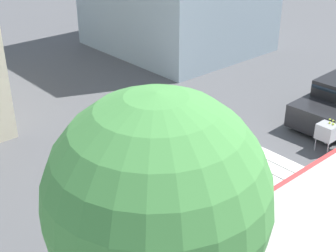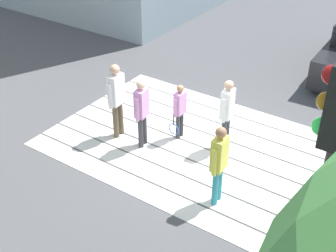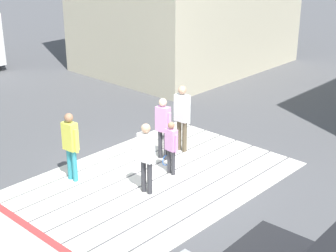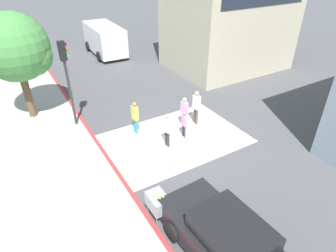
% 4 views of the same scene
% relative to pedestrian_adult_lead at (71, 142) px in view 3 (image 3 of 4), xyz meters
% --- Properties ---
extents(ground_plane, '(120.00, 120.00, 0.00)m').
position_rel_pedestrian_adult_lead_xyz_m(ground_plane, '(1.32, -1.39, -0.97)').
color(ground_plane, '#4C4C4F').
extents(crosswalk_stripes, '(6.40, 4.35, 0.01)m').
position_rel_pedestrian_adult_lead_xyz_m(crosswalk_stripes, '(1.32, -1.39, -0.96)').
color(crosswalk_stripes, silver).
rests_on(crosswalk_stripes, ground).
extents(curb_painted, '(0.16, 40.00, 0.13)m').
position_rel_pedestrian_adult_lead_xyz_m(curb_painted, '(-1.93, -1.39, -0.90)').
color(curb_painted, '#BC3333').
rests_on(curb_painted, ground).
extents(pedestrian_adult_lead, '(0.24, 0.49, 1.66)m').
position_rel_pedestrian_adult_lead_xyz_m(pedestrian_adult_lead, '(0.00, 0.00, 0.00)').
color(pedestrian_adult_lead, teal).
rests_on(pedestrian_adult_lead, ground).
extents(pedestrian_adult_trailing, '(0.25, 0.48, 1.65)m').
position_rel_pedestrian_adult_lead_xyz_m(pedestrian_adult_trailing, '(0.75, -1.69, -0.01)').
color(pedestrian_adult_trailing, '#333338').
rests_on(pedestrian_adult_trailing, ground).
extents(pedestrian_adult_side, '(0.25, 0.52, 1.79)m').
position_rel_pedestrian_adult_lead_xyz_m(pedestrian_adult_side, '(2.99, -0.73, 0.07)').
color(pedestrian_adult_side, brown).
rests_on(pedestrian_adult_side, ground).
extents(pedestrian_teen_behind, '(0.26, 0.47, 1.62)m').
position_rel_pedestrian_adult_lead_xyz_m(pedestrian_teen_behind, '(2.29, -0.72, -0.03)').
color(pedestrian_teen_behind, '#333338').
rests_on(pedestrian_teen_behind, ground).
extents(pedestrian_child_with_racket, '(0.28, 0.41, 1.34)m').
position_rel_pedestrian_adult_lead_xyz_m(pedestrian_child_with_racket, '(1.79, -1.45, -0.21)').
color(pedestrian_child_with_racket, '#333338').
rests_on(pedestrian_child_with_racket, ground).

